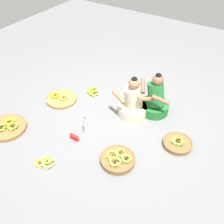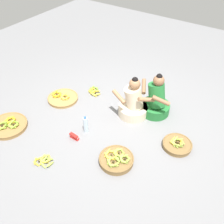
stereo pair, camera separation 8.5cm
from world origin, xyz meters
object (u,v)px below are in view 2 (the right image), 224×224
Objects in this scene: vendor_woman_behind at (156,101)px; banana_basket_back_center at (116,159)px; banana_basket_front_center at (177,145)px; loose_bananas_front_left at (44,161)px; loose_bananas_front_right at (94,91)px; packet_carton_stack at (74,136)px; vendor_woman_front at (133,103)px; water_bottle at (86,125)px; banana_basket_back_left at (8,125)px; banana_basket_back_right at (63,98)px.

vendor_woman_behind reaches higher than banana_basket_back_center.
banana_basket_front_center is at bearing 51.59° from banana_basket_back_center.
banana_basket_front_center reaches higher than loose_bananas_front_left.
vendor_woman_behind is at bearing 5.73° from loose_bananas_front_right.
loose_bananas_front_left is 1.67× the size of packet_carton_stack.
loose_bananas_front_right is at bearing 137.77° from banana_basket_back_center.
water_bottle is (-0.43, -0.81, -0.10)m from vendor_woman_front.
vendor_woman_behind reaches higher than banana_basket_back_left.
banana_basket_back_left is 1.72m from loose_bananas_front_right.
vendor_woman_behind is 2.61× the size of loose_bananas_front_right.
vendor_woman_behind is at bearing 43.12° from banana_basket_back_left.
vendor_woman_behind is 1.77m from banana_basket_back_right.
vendor_woman_behind is 1.54m from packet_carton_stack.
loose_bananas_front_right is at bearing -174.27° from vendor_woman_behind.
loose_bananas_front_right is at bearing 70.04° from banana_basket_back_left.
loose_bananas_front_left is (-0.83, -1.93, -0.23)m from vendor_woman_behind.
banana_basket_back_left is at bearing -102.25° from banana_basket_back_right.
vendor_woman_behind is at bearing 66.80° from loose_bananas_front_left.
vendor_woman_front is at bearing 108.20° from banana_basket_back_center.
loose_bananas_front_right is at bearing 120.33° from water_bottle.
loose_bananas_front_right is (0.35, 0.53, -0.01)m from banana_basket_back_right.
banana_basket_back_right reaches higher than packet_carton_stack.
loose_bananas_front_left is at bearing -57.94° from banana_basket_back_right.
banana_basket_back_right reaches higher than loose_bananas_front_right.
loose_bananas_front_right is 1.11m from water_bottle.
banana_basket_back_center is 0.83m from packet_carton_stack.
vendor_woman_front is 0.92m from water_bottle.
water_bottle is 1.80× the size of packet_carton_stack.
water_bottle is at bearing 161.57° from banana_basket_back_center.
banana_basket_back_right is at bearing 154.98° from water_bottle.
loose_bananas_front_left is at bearing -146.09° from banana_basket_back_center.
banana_basket_back_center reaches higher than loose_bananas_front_right.
vendor_woman_behind is 1.27× the size of banana_basket_back_left.
vendor_woman_behind is 1.30m from water_bottle.
vendor_woman_front reaches higher than loose_bananas_front_left.
banana_basket_back_right is 1.12m from banana_basket_back_left.
vendor_woman_behind reaches higher than banana_basket_front_center.
banana_basket_front_center is at bearing -16.21° from vendor_woman_front.
loose_bananas_front_right is (-0.98, 0.14, -0.22)m from vendor_woman_front.
banana_basket_back_right is (-1.33, -0.38, -0.21)m from vendor_woman_front.
water_bottle reaches higher than loose_bananas_front_right.
banana_basket_back_center is 1.80m from loose_bananas_front_right.
loose_bananas_front_right is 1.29m from packet_carton_stack.
vendor_woman_behind is 1.56× the size of banana_basket_back_center.
banana_basket_front_center is at bearing 2.49° from banana_basket_back_right.
loose_bananas_front_right is at bearing 103.97° from loose_bananas_front_left.
water_bottle is (-1.40, -0.52, 0.10)m from banana_basket_front_center.
banana_basket_back_left is 2.22× the size of loose_bananas_front_left.
water_bottle is (0.56, -0.95, 0.12)m from loose_bananas_front_right.
vendor_woman_behind is 1.39× the size of banana_basket_back_right.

